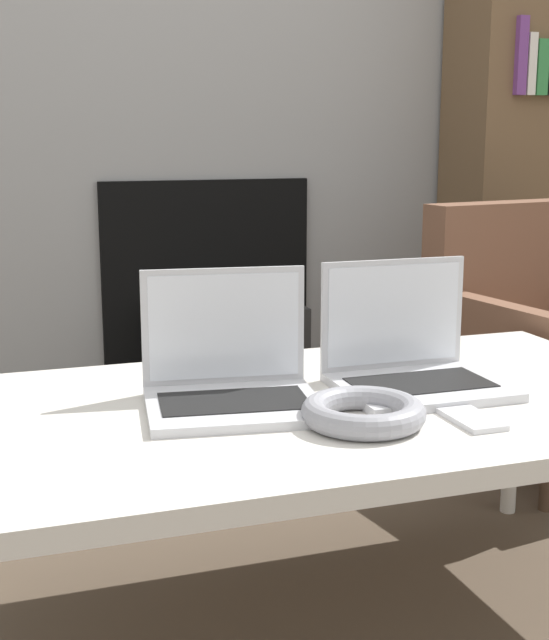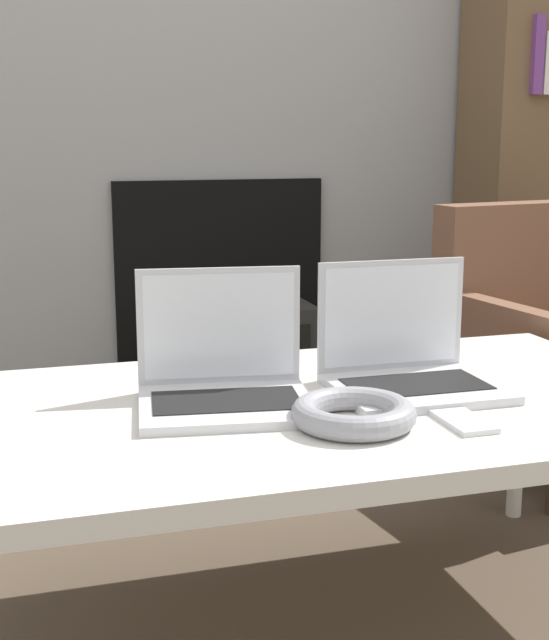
{
  "view_description": "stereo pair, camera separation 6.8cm",
  "coord_description": "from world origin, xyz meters",
  "px_view_note": "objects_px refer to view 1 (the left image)",
  "views": [
    {
      "loc": [
        -0.58,
        -1.13,
        0.89
      ],
      "look_at": [
        0.0,
        0.56,
        0.52
      ],
      "focal_mm": 50.0,
      "sensor_mm": 36.0,
      "label": 1
    },
    {
      "loc": [
        -0.51,
        -1.15,
        0.89
      ],
      "look_at": [
        0.0,
        0.56,
        0.52
      ],
      "focal_mm": 50.0,
      "sensor_mm": 36.0,
      "label": 2
    }
  ],
  "objects_px": {
    "laptop_right": "(410,361)",
    "armchair": "(546,332)",
    "laptop_left": "(230,377)",
    "tv": "(226,360)",
    "headphones": "(365,412)",
    "phone": "(470,418)"
  },
  "relations": [
    {
      "from": "laptop_right",
      "to": "armchair",
      "type": "height_order",
      "value": "armchair"
    },
    {
      "from": "armchair",
      "to": "laptop_right",
      "type": "bearing_deg",
      "value": -149.2
    },
    {
      "from": "laptop_left",
      "to": "tv",
      "type": "distance_m",
      "value": 1.28
    },
    {
      "from": "laptop_right",
      "to": "armchair",
      "type": "bearing_deg",
      "value": 39.99
    },
    {
      "from": "headphones",
      "to": "armchair",
      "type": "bearing_deg",
      "value": 40.84
    },
    {
      "from": "laptop_left",
      "to": "laptop_right",
      "type": "height_order",
      "value": "same"
    },
    {
      "from": "laptop_left",
      "to": "armchair",
      "type": "distance_m",
      "value": 1.25
    },
    {
      "from": "headphones",
      "to": "phone",
      "type": "relative_size",
      "value": 1.52
    },
    {
      "from": "headphones",
      "to": "laptop_right",
      "type": "bearing_deg",
      "value": 46.12
    },
    {
      "from": "laptop_left",
      "to": "headphones",
      "type": "xyz_separation_m",
      "value": [
        0.17,
        -0.18,
        -0.03
      ]
    },
    {
      "from": "headphones",
      "to": "armchair",
      "type": "distance_m",
      "value": 1.21
    },
    {
      "from": "laptop_right",
      "to": "headphones",
      "type": "height_order",
      "value": "laptop_right"
    },
    {
      "from": "laptop_left",
      "to": "laptop_right",
      "type": "relative_size",
      "value": 1.1
    },
    {
      "from": "laptop_right",
      "to": "laptop_left",
      "type": "bearing_deg",
      "value": -179.41
    },
    {
      "from": "laptop_left",
      "to": "tv",
      "type": "bearing_deg",
      "value": 82.69
    },
    {
      "from": "laptop_left",
      "to": "phone",
      "type": "relative_size",
      "value": 2.46
    },
    {
      "from": "laptop_left",
      "to": "armchair",
      "type": "bearing_deg",
      "value": 37.24
    },
    {
      "from": "phone",
      "to": "armchair",
      "type": "height_order",
      "value": "armchair"
    },
    {
      "from": "laptop_left",
      "to": "phone",
      "type": "xyz_separation_m",
      "value": [
        0.34,
        -0.22,
        -0.04
      ]
    },
    {
      "from": "laptop_left",
      "to": "phone",
      "type": "distance_m",
      "value": 0.41
    },
    {
      "from": "tv",
      "to": "armchair",
      "type": "bearing_deg",
      "value": -37.97
    },
    {
      "from": "phone",
      "to": "armchair",
      "type": "xyz_separation_m",
      "value": [
        0.74,
        0.83,
        -0.09
      ]
    }
  ]
}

